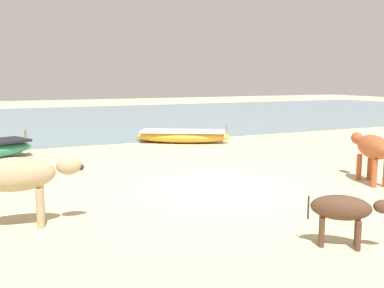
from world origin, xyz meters
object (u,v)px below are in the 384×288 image
object	(u,v)px
cow_adult_dun	(19,177)
calf_far_dark	(344,210)
cow_second_adult_rust	(372,148)
fishing_boat_2	(183,136)

from	to	relation	value
cow_adult_dun	calf_far_dark	size ratio (longest dim) A/B	1.77
calf_far_dark	cow_second_adult_rust	xyz separation A→B (m)	(3.25, 2.52, 0.24)
fishing_boat_2	cow_adult_dun	distance (m)	9.15
fishing_boat_2	calf_far_dark	world-z (taller)	calf_far_dark
fishing_boat_2	cow_adult_dun	xyz separation A→B (m)	(-5.86, -7.01, 0.53)
cow_adult_dun	fishing_boat_2	bearing A→B (deg)	58.14
cow_adult_dun	cow_second_adult_rust	xyz separation A→B (m)	(7.09, -0.19, -0.02)
cow_adult_dun	calf_far_dark	world-z (taller)	cow_adult_dun
cow_adult_dun	cow_second_adult_rust	world-z (taller)	cow_adult_dun
fishing_boat_2	calf_far_dark	xyz separation A→B (m)	(-2.02, -9.71, 0.27)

